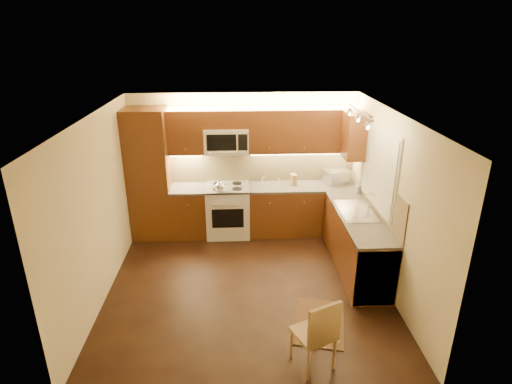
{
  "coord_description": "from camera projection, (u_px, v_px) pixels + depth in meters",
  "views": [
    {
      "loc": [
        -0.13,
        -5.25,
        3.55
      ],
      "look_at": [
        0.15,
        0.55,
        1.25
      ],
      "focal_mm": 29.43,
      "sensor_mm": 36.0,
      "label": 1
    }
  ],
  "objects": [
    {
      "name": "backsplash_back",
      "position": [
        263.0,
        165.0,
        7.61
      ],
      "size": [
        3.3,
        0.02,
        0.6
      ],
      "primitive_type": "cube",
      "color": "tan",
      "rests_on": "wall_back"
    },
    {
      "name": "ceiling",
      "position": [
        246.0,
        116.0,
        5.26
      ],
      "size": [
        4.0,
        4.0,
        0.01
      ],
      "primitive_type": "cube",
      "color": "beige",
      "rests_on": "ground"
    },
    {
      "name": "base_cab_right",
      "position": [
        357.0,
        243.0,
        6.48
      ],
      "size": [
        0.6,
        2.0,
        0.86
      ],
      "primitive_type": "cube",
      "color": "#481E0F",
      "rests_on": "floor"
    },
    {
      "name": "sink",
      "position": [
        357.0,
        207.0,
        6.41
      ],
      "size": [
        0.52,
        0.86,
        0.15
      ],
      "primitive_type": null,
      "color": "silver",
      "rests_on": "counter_right"
    },
    {
      "name": "kettle",
      "position": [
        220.0,
        186.0,
        7.14
      ],
      "size": [
        0.2,
        0.2,
        0.21
      ],
      "primitive_type": null,
      "rotation": [
        0.0,
        0.0,
        -0.13
      ],
      "color": "silver",
      "rests_on": "stove"
    },
    {
      "name": "track_light_bar",
      "position": [
        359.0,
        112.0,
        5.72
      ],
      "size": [
        0.04,
        1.2,
        0.03
      ],
      "primitive_type": "cube",
      "color": "silver",
      "rests_on": "ceiling"
    },
    {
      "name": "backsplash_right",
      "position": [
        380.0,
        197.0,
        6.21
      ],
      "size": [
        0.02,
        2.0,
        0.6
      ],
      "primitive_type": "cube",
      "color": "tan",
      "rests_on": "wall_right"
    },
    {
      "name": "wall_back",
      "position": [
        244.0,
        163.0,
        7.58
      ],
      "size": [
        4.0,
        0.01,
        2.5
      ],
      "primitive_type": "cube",
      "color": "beige",
      "rests_on": "ground"
    },
    {
      "name": "spice_jar_c",
      "position": [
        279.0,
        180.0,
        7.64
      ],
      "size": [
        0.05,
        0.05,
        0.09
      ],
      "primitive_type": "cylinder",
      "rotation": [
        0.0,
        0.0,
        0.16
      ],
      "color": "silver",
      "rests_on": "counter_back_right"
    },
    {
      "name": "toaster_oven",
      "position": [
        336.0,
        176.0,
        7.56
      ],
      "size": [
        0.51,
        0.45,
        0.25
      ],
      "primitive_type": "cube",
      "rotation": [
        0.0,
        0.0,
        0.37
      ],
      "color": "silver",
      "rests_on": "counter_back_right"
    },
    {
      "name": "stove",
      "position": [
        228.0,
        210.0,
        7.56
      ],
      "size": [
        0.76,
        0.65,
        0.92
      ],
      "primitive_type": null,
      "color": "silver",
      "rests_on": "floor"
    },
    {
      "name": "upper_cab_bridge",
      "position": [
        226.0,
        118.0,
        7.1
      ],
      "size": [
        0.76,
        0.35,
        0.31
      ],
      "primitive_type": "cube",
      "color": "#481E0F",
      "rests_on": "wall_back"
    },
    {
      "name": "counter_right",
      "position": [
        359.0,
        217.0,
        6.31
      ],
      "size": [
        0.6,
        2.0,
        0.04
      ],
      "primitive_type": "cube",
      "color": "#3A3835",
      "rests_on": "base_cab_right"
    },
    {
      "name": "microwave",
      "position": [
        226.0,
        140.0,
        7.22
      ],
      "size": [
        0.76,
        0.38,
        0.44
      ],
      "primitive_type": null,
      "color": "silver",
      "rests_on": "wall_back"
    },
    {
      "name": "dining_chair",
      "position": [
        314.0,
        331.0,
        4.57
      ],
      "size": [
        0.53,
        0.53,
        0.9
      ],
      "primitive_type": null,
      "rotation": [
        0.0,
        0.0,
        0.43
      ],
      "color": "olive",
      "rests_on": "floor"
    },
    {
      "name": "spice_jar_b",
      "position": [
        264.0,
        179.0,
        7.65
      ],
      "size": [
        0.05,
        0.05,
        0.1
      ],
      "primitive_type": "cylinder",
      "rotation": [
        0.0,
        0.0,
        0.03
      ],
      "color": "olive",
      "rests_on": "counter_back_right"
    },
    {
      "name": "soap_bottle",
      "position": [
        358.0,
        187.0,
        7.15
      ],
      "size": [
        0.12,
        0.12,
        0.2
      ],
      "primitive_type": "imported",
      "rotation": [
        0.0,
        0.0,
        0.31
      ],
      "color": "#BBBBC0",
      "rests_on": "counter_right"
    },
    {
      "name": "base_cab_back_right",
      "position": [
        302.0,
        210.0,
        7.65
      ],
      "size": [
        1.92,
        0.6,
        0.86
      ],
      "primitive_type": "cube",
      "color": "#481E0F",
      "rests_on": "floor"
    },
    {
      "name": "counter_back_left",
      "position": [
        188.0,
        189.0,
        7.4
      ],
      "size": [
        0.62,
        0.6,
        0.04
      ],
      "primitive_type": "cube",
      "color": "#3A3835",
      "rests_on": "base_cab_back_left"
    },
    {
      "name": "spice_jar_a",
      "position": [
        262.0,
        180.0,
        7.66
      ],
      "size": [
        0.06,
        0.06,
        0.08
      ],
      "primitive_type": "cylinder",
      "rotation": [
        0.0,
        0.0,
        -0.32
      ],
      "color": "silver",
      "rests_on": "counter_back_right"
    },
    {
      "name": "floor",
      "position": [
        248.0,
        284.0,
        6.19
      ],
      "size": [
        4.0,
        4.0,
        0.01
      ],
      "primitive_type": "cube",
      "color": "black",
      "rests_on": "ground"
    },
    {
      "name": "rug",
      "position": [
        319.0,
        322.0,
        5.39
      ],
      "size": [
        0.83,
        1.07,
        0.01
      ],
      "primitive_type": "cube",
      "rotation": [
        0.0,
        0.0,
        -0.23
      ],
      "color": "black",
      "rests_on": "floor"
    },
    {
      "name": "pantry",
      "position": [
        149.0,
        175.0,
        7.27
      ],
      "size": [
        0.7,
        0.6,
        2.3
      ],
      "primitive_type": "cube",
      "color": "#481E0F",
      "rests_on": "floor"
    },
    {
      "name": "base_cab_back_left",
      "position": [
        190.0,
        212.0,
        7.56
      ],
      "size": [
        0.62,
        0.6,
        0.86
      ],
      "primitive_type": "cube",
      "color": "#481E0F",
      "rests_on": "floor"
    },
    {
      "name": "window_frame",
      "position": [
        380.0,
        168.0,
        6.2
      ],
      "size": [
        0.03,
        1.44,
        1.24
      ],
      "primitive_type": "cube",
      "color": "silver",
      "rests_on": "wall_right"
    },
    {
      "name": "counter_back_right",
      "position": [
        303.0,
        187.0,
        7.49
      ],
      "size": [
        1.92,
        0.6,
        0.04
      ],
      "primitive_type": "cube",
      "color": "#3A3835",
      "rests_on": "base_cab_back_right"
    },
    {
      "name": "wall_right",
      "position": [
        391.0,
        204.0,
        5.82
      ],
      "size": [
        0.01,
        4.0,
        2.5
      ],
      "primitive_type": "cube",
      "color": "beige",
      "rests_on": "ground"
    },
    {
      "name": "wall_front",
      "position": [
        253.0,
        294.0,
        3.87
      ],
      "size": [
        4.0,
        0.01,
        2.5
      ],
      "primitive_type": "cube",
      "color": "beige",
      "rests_on": "ground"
    },
    {
      "name": "knife_block",
      "position": [
        294.0,
        179.0,
        7.49
      ],
      "size": [
        0.12,
        0.16,
        0.2
      ],
      "primitive_type": "cube",
      "rotation": [
        0.0,
        0.0,
        0.24
      ],
      "color": "olive",
      "rests_on": "counter_back_right"
    },
    {
      "name": "window_blinds",
      "position": [
        378.0,
        168.0,
        6.2
      ],
      "size": [
        0.02,
        1.36,
        1.16
      ],
      "primitive_type": "cube",
      "color": "silver",
      "rests_on": "wall_right"
    },
    {
      "name": "upper_cab_right_corner",
      "position": [
        355.0,
        136.0,
        6.88
      ],
      "size": [
        0.35,
        0.5,
        0.75
      ],
      "primitive_type": "cube",
      "color": "#481E0F",
      "rests_on": "wall_right"
    },
    {
      "name": "dishwasher",
      "position": [
        370.0,
        267.0,
        5.83
      ],
      "size": [
        0.58,
        0.6,
        0.84
      ],
      "primitive_type": "cube",
      "color": "silver",
      "rests_on": "floor"
    },
    {
      "name": "faucet",
      "position": [
        369.0,
        202.0,
        6.39
      ],
      "size": [
        0.2,
        0.04,
        0.3
      ],
      "primitive_type": null,
      "color": "silver",
      "rests_on": "counter_right"
    },
    {
      "name": "wall_left",
      "position": [
        98.0,
        210.0,
        5.63
      ],
      "size": [
        0.01,
        4.0,
        2.5
      ],
      "primitive_type": "cube",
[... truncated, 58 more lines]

